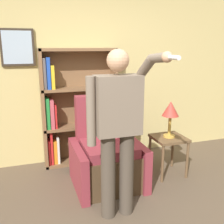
% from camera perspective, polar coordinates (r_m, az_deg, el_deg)
% --- Properties ---
extents(wall_back, '(8.00, 0.11, 2.80)m').
position_cam_1_polar(wall_back, '(4.09, -5.14, 8.98)').
color(wall_back, tan).
rests_on(wall_back, ground_plane).
extents(bookcase, '(1.11, 0.28, 1.74)m').
position_cam_1_polar(bookcase, '(3.97, -8.46, 0.74)').
color(bookcase, brown).
rests_on(bookcase, ground_plane).
extents(armchair, '(0.87, 0.82, 1.14)m').
position_cam_1_polar(armchair, '(3.46, -1.28, -9.71)').
color(armchair, '#4C3823').
rests_on(armchair, ground_plane).
extents(person_standing, '(0.60, 0.78, 1.74)m').
position_cam_1_polar(person_standing, '(2.60, 1.26, -2.83)').
color(person_standing, '#473D33').
rests_on(person_standing, ground_plane).
extents(side_table, '(0.43, 0.43, 0.55)m').
position_cam_1_polar(side_table, '(3.74, 12.23, -6.71)').
color(side_table, brown).
rests_on(side_table, ground_plane).
extents(table_lamp, '(0.23, 0.23, 0.50)m').
position_cam_1_polar(table_lamp, '(3.60, 12.61, 0.23)').
color(table_lamp, gold).
rests_on(table_lamp, side_table).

